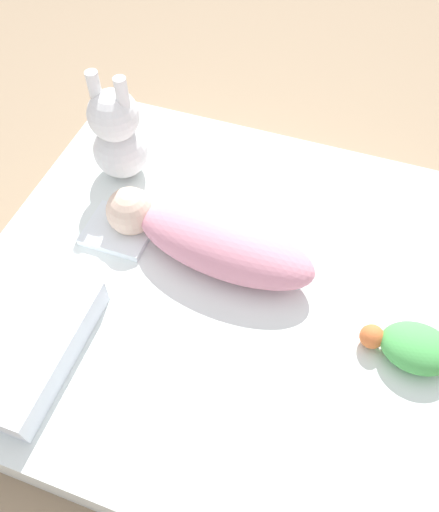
% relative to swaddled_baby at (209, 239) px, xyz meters
% --- Properties ---
extents(ground_plane, '(12.00, 12.00, 0.00)m').
position_rel_swaddled_baby_xyz_m(ground_plane, '(-0.03, 0.06, -0.25)').
color(ground_plane, '#9E8466').
extents(bed_mattress, '(1.14, 1.10, 0.19)m').
position_rel_swaddled_baby_xyz_m(bed_mattress, '(-0.03, 0.06, -0.16)').
color(bed_mattress, white).
rests_on(bed_mattress, ground_plane).
extents(burp_cloth, '(0.17, 0.14, 0.02)m').
position_rel_swaddled_baby_xyz_m(burp_cloth, '(0.24, 0.01, -0.05)').
color(burp_cloth, white).
rests_on(burp_cloth, bed_mattress).
extents(swaddled_baby, '(0.55, 0.22, 0.13)m').
position_rel_swaddled_baby_xyz_m(swaddled_baby, '(0.00, 0.00, 0.00)').
color(swaddled_baby, pink).
rests_on(swaddled_baby, bed_mattress).
extents(pillow, '(0.33, 0.35, 0.07)m').
position_rel_swaddled_baby_xyz_m(pillow, '(0.34, 0.38, -0.03)').
color(pillow, white).
rests_on(pillow, bed_mattress).
extents(bunny_plush, '(0.15, 0.15, 0.31)m').
position_rel_swaddled_baby_xyz_m(bunny_plush, '(0.33, -0.20, 0.07)').
color(bunny_plush, white).
rests_on(bunny_plush, bed_mattress).
extents(turtle_plush, '(0.20, 0.12, 0.08)m').
position_rel_swaddled_baby_xyz_m(turtle_plush, '(-0.50, 0.11, -0.03)').
color(turtle_plush, '#51B756').
rests_on(turtle_plush, bed_mattress).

